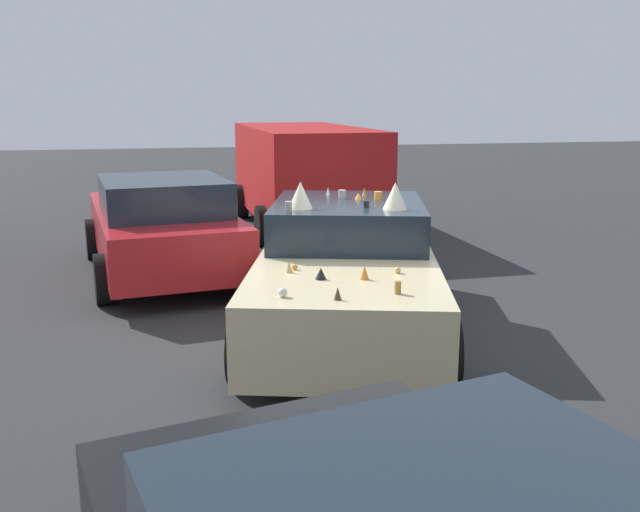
# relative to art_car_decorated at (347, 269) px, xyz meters

# --- Properties ---
(ground_plane) EXTENTS (60.00, 60.00, 0.00)m
(ground_plane) POSITION_rel_art_car_decorated_xyz_m (-0.06, 0.02, -0.72)
(ground_plane) COLOR #2D2D30
(art_car_decorated) EXTENTS (4.83, 2.91, 1.70)m
(art_car_decorated) POSITION_rel_art_car_decorated_xyz_m (0.00, 0.00, 0.00)
(art_car_decorated) COLOR beige
(art_car_decorated) RESTS_ON ground
(parked_van_far_right) EXTENTS (5.11, 2.44, 1.99)m
(parked_van_far_right) POSITION_rel_art_car_decorated_xyz_m (6.30, -0.73, 0.41)
(parked_van_far_right) COLOR #B21919
(parked_van_far_right) RESTS_ON ground
(parked_sedan_behind_left) EXTENTS (4.55, 2.50, 1.45)m
(parked_sedan_behind_left) POSITION_rel_art_car_decorated_xyz_m (3.09, 1.99, 0.01)
(parked_sedan_behind_left) COLOR red
(parked_sedan_behind_left) RESTS_ON ground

